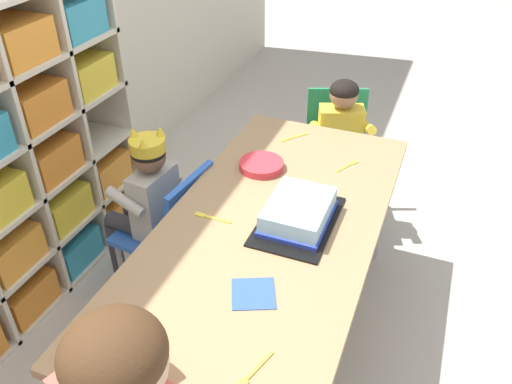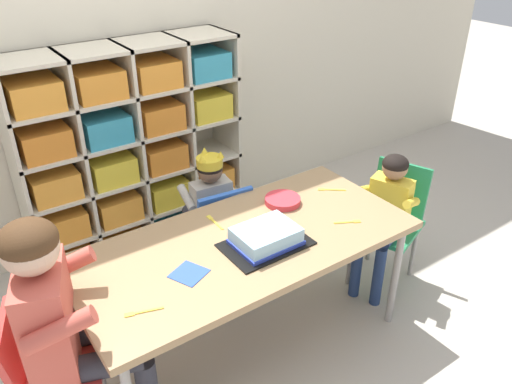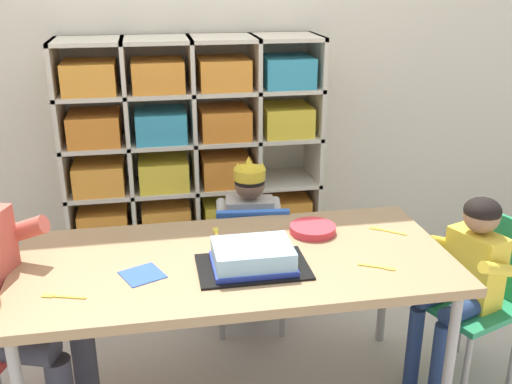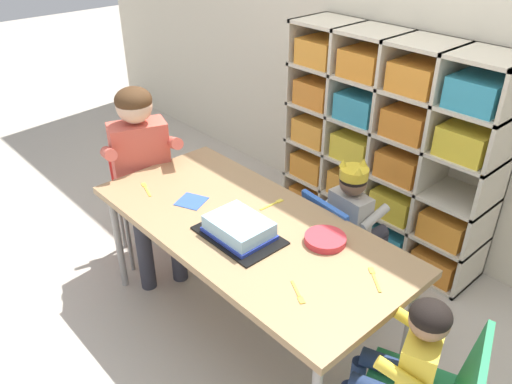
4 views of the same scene
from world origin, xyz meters
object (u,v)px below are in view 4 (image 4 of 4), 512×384
Objects in this scene: adult_helper_seated at (143,162)px; child_with_crown at (355,214)px; fork_beside_plate_stack at (375,278)px; classroom_chair_adult_side at (143,189)px; guest_at_table_side at (404,363)px; fork_at_table_front_edge at (273,204)px; activity_table at (246,232)px; birthday_cake_on_tray at (239,229)px; fork_by_napkin at (146,189)px; fork_near_child_seat at (298,294)px; paper_plate_stack at (325,239)px; classroom_chair_blue at (337,242)px.

child_with_crown is at bearing -37.32° from adult_helper_seated.
adult_helper_seated is 8.64× the size of fork_beside_plate_stack.
fork_beside_plate_stack is at bearing -66.37° from classroom_chair_adult_side.
classroom_chair_adult_side is at bearing -111.54° from guest_at_table_side.
classroom_chair_adult_side reaches higher than fork_at_table_front_edge.
birthday_cake_on_tray reaches higher than activity_table.
classroom_chair_adult_side is (-0.90, -0.01, -0.16)m from activity_table.
birthday_cake_on_tray reaches higher than fork_by_napkin.
fork_at_table_front_edge is at bearing -125.47° from guest_at_table_side.
adult_helper_seated reaches higher than fork_near_child_seat.
adult_helper_seated is (-0.95, -0.64, 0.15)m from child_with_crown.
fork_at_table_front_edge is 0.65m from fork_beside_plate_stack.
fork_beside_plate_stack is at bearing -87.77° from fork_near_child_seat.
activity_table is at bearing -129.65° from fork_beside_plate_stack.
birthday_cake_on_tray is 2.13× the size of paper_plate_stack.
guest_at_table_side is 5.71× the size of fork_by_napkin.
paper_plate_stack reaches higher than fork_by_napkin.
classroom_chair_adult_side is at bearing 31.27° from classroom_chair_blue.
fork_near_child_seat and fork_beside_plate_stack have the same top height.
adult_helper_seated is 1.67m from guest_at_table_side.
classroom_chair_blue is at bearing -146.30° from guest_at_table_side.
paper_plate_stack is at bearing -148.05° from fork_beside_plate_stack.
paper_plate_stack is at bearing 84.22° from fork_at_table_front_edge.
guest_at_table_side is 4.51× the size of paper_plate_stack.
paper_plate_stack reaches higher than classroom_chair_adult_side.
guest_at_table_side is (0.72, -0.64, 0.01)m from child_with_crown.
child_with_crown reaches higher than fork_by_napkin.
classroom_chair_adult_side is 1.25m from paper_plate_stack.
fork_at_table_front_edge is at bearing 52.27° from fork_by_napkin.
guest_at_table_side is (0.73, -0.53, 0.14)m from classroom_chair_blue.
guest_at_table_side is at bearing 7.39° from fork_beside_plate_stack.
adult_helper_seated is at bearing 35.21° from classroom_chair_blue.
fork_beside_plate_stack is (0.56, 0.20, -0.03)m from birthday_cake_on_tray.
child_with_crown reaches higher than activity_table.
child_with_crown is 0.50m from paper_plate_stack.
classroom_chair_adult_side is 0.91m from fork_at_table_front_edge.
paper_plate_stack is at bearing 117.27° from child_with_crown.
fork_at_table_front_edge is at bearing -148.16° from fork_beside_plate_stack.
guest_at_table_side is at bearing 144.24° from child_with_crown.
classroom_chair_blue is 1.15m from classroom_chair_adult_side.
fork_by_napkin is at bearing -163.73° from activity_table.
child_with_crown is at bearing -89.47° from classroom_chair_blue.
birthday_cake_on_tray is (0.95, -0.08, 0.24)m from classroom_chair_adult_side.
paper_plate_stack is at bearing 125.05° from classroom_chair_blue.
fork_at_table_front_edge is (-0.91, 0.25, 0.12)m from guest_at_table_side.
birthday_cake_on_tray is 0.30m from fork_at_table_front_edge.
activity_table is 0.50m from fork_near_child_seat.
fork_near_child_seat is at bearing 17.59° from fork_by_napkin.
fork_at_table_front_edge is (-0.19, -0.39, 0.13)m from child_with_crown.
adult_helper_seated is at bearing 22.37° from fork_near_child_seat.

